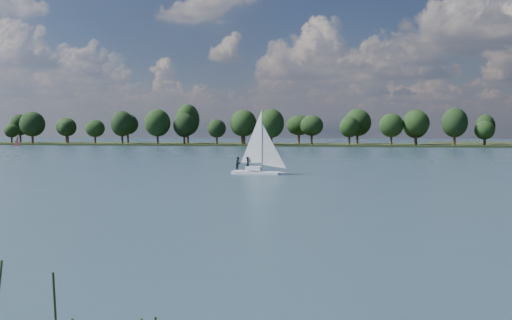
{
  "coord_description": "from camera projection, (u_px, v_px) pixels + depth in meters",
  "views": [
    {
      "loc": [
        23.92,
        -19.36,
        5.64
      ],
      "look_at": [
        11.04,
        42.19,
        2.5
      ],
      "focal_mm": 40.0,
      "sensor_mm": 36.0,
      "label": 1
    }
  ],
  "objects": [
    {
      "name": "ground",
      "position": [
        261.0,
        158.0,
        121.86
      ],
      "size": [
        700.0,
        700.0,
        0.0
      ],
      "primitive_type": "plane",
      "color": "#233342",
      "rests_on": "ground"
    },
    {
      "name": "far_shore",
      "position": [
        315.0,
        145.0,
        231.35
      ],
      "size": [
        660.0,
        40.0,
        1.5
      ],
      "primitive_type": "cube",
      "color": "black",
      "rests_on": "ground"
    },
    {
      "name": "sailboat",
      "position": [
        257.0,
        155.0,
        75.38
      ],
      "size": [
        6.96,
        2.29,
        9.04
      ],
      "rotation": [
        0.0,
        0.0,
        -0.06
      ],
      "color": "silver",
      "rests_on": "ground"
    },
    {
      "name": "dinghy_pink",
      "position": [
        18.0,
        145.0,
        195.71
      ],
      "size": [
        3.33,
        2.21,
        4.95
      ],
      "rotation": [
        0.0,
        0.0,
        0.35
      ],
      "color": "white",
      "rests_on": "ground"
    },
    {
      "name": "treeline",
      "position": [
        302.0,
        126.0,
        227.86
      ],
      "size": [
        562.36,
        74.1,
        18.89
      ],
      "color": "black",
      "rests_on": "ground"
    }
  ]
}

